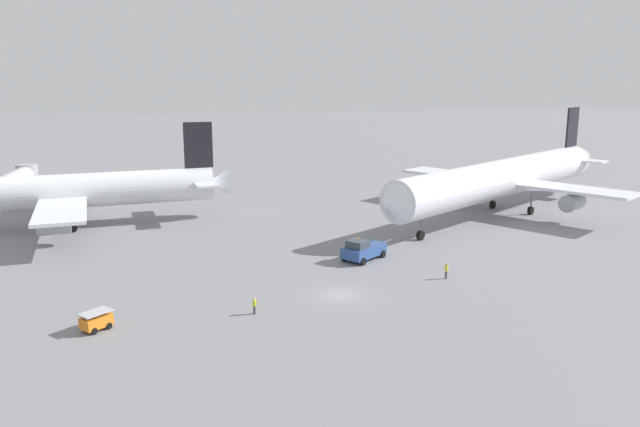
{
  "coord_description": "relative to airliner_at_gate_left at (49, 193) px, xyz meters",
  "views": [
    {
      "loc": [
        -23.29,
        -57.42,
        22.21
      ],
      "look_at": [
        5.04,
        20.31,
        4.0
      ],
      "focal_mm": 35.64,
      "sensor_mm": 36.0,
      "label": 1
    }
  ],
  "objects": [
    {
      "name": "ground_plane",
      "position": [
        29.26,
        -41.23,
        -5.32
      ],
      "size": [
        600.0,
        600.0,
        0.0
      ],
      "primitive_type": "plane",
      "color": "gray"
    },
    {
      "name": "airliner_at_gate_left",
      "position": [
        0.0,
        0.0,
        0.0
      ],
      "size": [
        53.69,
        38.25,
        15.02
      ],
      "color": "white",
      "rests_on": "ground"
    },
    {
      "name": "airliner_being_pushed",
      "position": [
        67.79,
        -14.59,
        0.63
      ],
      "size": [
        56.44,
        37.52,
        16.21
      ],
      "color": "white",
      "rests_on": "ground"
    },
    {
      "name": "pushback_tug",
      "position": [
        36.48,
        -30.29,
        -4.06
      ],
      "size": [
        8.56,
        5.95,
        2.95
      ],
      "color": "#2D4C8C",
      "rests_on": "ground"
    },
    {
      "name": "gse_baggage_cart_trailing",
      "position": [
        5.42,
        -42.27,
        -4.45
      ],
      "size": [
        3.15,
        2.82,
        1.71
      ],
      "color": "orange",
      "rests_on": "ground"
    },
    {
      "name": "ground_crew_ramp_agent_by_cones",
      "position": [
        19.54,
        -43.32,
        -4.48
      ],
      "size": [
        0.4,
        0.43,
        1.62
      ],
      "color": "#4C4C51",
      "rests_on": "ground"
    },
    {
      "name": "ground_crew_marshaller_foreground",
      "position": [
        42.15,
        -40.26,
        -4.41
      ],
      "size": [
        0.47,
        0.36,
        1.72
      ],
      "color": "#4C4C51",
      "rests_on": "ground"
    },
    {
      "name": "jet_bridge",
      "position": [
        -6.42,
        24.57,
        -1.32
      ],
      "size": [
        6.58,
        17.13,
        5.77
      ],
      "color": "#B7B7BC",
      "rests_on": "ground"
    }
  ]
}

